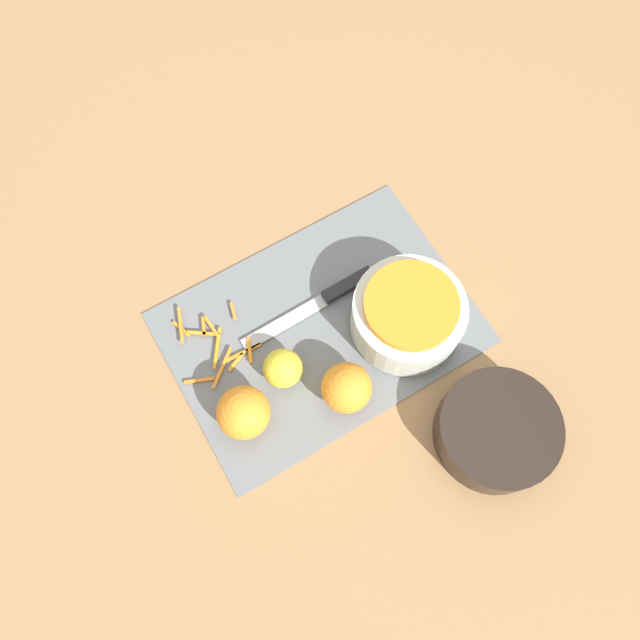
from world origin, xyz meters
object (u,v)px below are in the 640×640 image
object	(u,v)px
orange_left	(244,413)
orange_right	(347,388)
bowl_dark	(497,431)
bowl_speckled	(408,314)
knife	(332,295)
lemon	(283,368)

from	to	relation	value
orange_left	orange_right	size ratio (longest dim) A/B	1.04
bowl_dark	orange_right	bearing A→B (deg)	-46.39
bowl_dark	orange_right	xyz separation A→B (m)	(0.16, -0.17, 0.01)
bowl_speckled	bowl_dark	bearing A→B (deg)	94.40
bowl_speckled	knife	distance (m)	0.13
bowl_speckled	knife	xyz separation A→B (m)	(0.08, -0.10, -0.04)
bowl_dark	orange_right	world-z (taller)	orange_right
orange_right	bowl_speckled	bearing A→B (deg)	-160.64
bowl_dark	orange_left	distance (m)	0.37
knife	lemon	bearing A→B (deg)	28.39
bowl_speckled	knife	bearing A→B (deg)	-53.44
knife	orange_left	bearing A→B (deg)	25.29
lemon	orange_right	bearing A→B (deg)	130.68
bowl_speckled	orange_left	xyz separation A→B (m)	(0.29, 0.00, -0.00)
knife	orange_left	xyz separation A→B (m)	(0.22, 0.11, 0.03)
bowl_dark	lemon	xyz separation A→B (m)	(0.22, -0.24, 0.00)
knife	orange_right	distance (m)	0.17
orange_right	lemon	world-z (taller)	orange_right
bowl_speckled	orange_left	distance (m)	0.29
orange_right	lemon	xyz separation A→B (m)	(0.07, -0.08, -0.01)
knife	orange_left	distance (m)	0.24
bowl_speckled	orange_left	size ratio (longest dim) A/B	2.19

